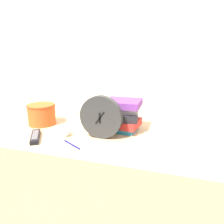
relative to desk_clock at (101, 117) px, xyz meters
The scene contains 8 objects.
wall_back 0.56m from the desk_clock, 96.57° to the left, with size 6.00×0.04×2.40m.
desk 0.47m from the desk_clock, 138.71° to the left, with size 1.38×0.60×0.71m.
desk_clock is the anchor object (origin of this frame).
book_stack 0.16m from the desk_clock, 65.07° to the left, with size 0.23×0.21×0.18m.
basket 0.44m from the desk_clock, 167.25° to the left, with size 0.17×0.17×0.13m.
tv_remote 0.36m from the desk_clock, 160.10° to the right, with size 0.13×0.18×0.02m.
crumpled_paper_ball 0.21m from the desk_clock, 169.74° to the right, with size 0.05×0.05×0.05m.
pen 0.20m from the desk_clock, 126.50° to the right, with size 0.12×0.08×0.01m.
Camera 1 is at (0.43, -0.75, 1.15)m, focal length 35.00 mm.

